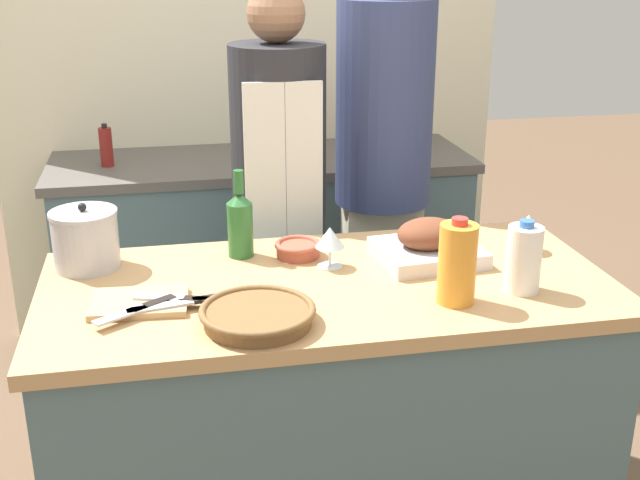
{
  "coord_description": "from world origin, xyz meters",
  "views": [
    {
      "loc": [
        -0.41,
        -1.97,
        1.77
      ],
      "look_at": [
        0.0,
        0.11,
        0.99
      ],
      "focal_mm": 45.0,
      "sensor_mm": 36.0,
      "label": 1
    }
  ],
  "objects_px": {
    "stock_pot": "(86,239)",
    "person_cook_guest": "(383,166)",
    "wine_bottle_green": "(240,223)",
    "condiment_bottle_short": "(282,142)",
    "cutting_board": "(140,303)",
    "wine_glass_right": "(528,226)",
    "knife_chef": "(184,302)",
    "wine_glass_left": "(330,239)",
    "condiment_bottle_extra": "(418,128)",
    "person_cook_aproned": "(280,202)",
    "knife_bread": "(177,299)",
    "wicker_basket": "(258,315)",
    "stand_mixer": "(376,125)",
    "condiment_bottle_tall": "(106,147)",
    "juice_jug": "(457,263)",
    "knife_paring": "(139,309)",
    "roasting_pan": "(428,245)",
    "milk_jug": "(524,259)"
  },
  "relations": [
    {
      "from": "wicker_basket",
      "to": "milk_jug",
      "type": "bearing_deg",
      "value": 5.17
    },
    {
      "from": "wicker_basket",
      "to": "stand_mixer",
      "type": "xyz_separation_m",
      "value": [
        0.72,
        1.58,
        0.1
      ]
    },
    {
      "from": "stock_pot",
      "to": "milk_jug",
      "type": "height_order",
      "value": "milk_jug"
    },
    {
      "from": "knife_paring",
      "to": "knife_bread",
      "type": "bearing_deg",
      "value": 24.61
    },
    {
      "from": "juice_jug",
      "to": "knife_paring",
      "type": "bearing_deg",
      "value": 175.13
    },
    {
      "from": "cutting_board",
      "to": "wine_glass_right",
      "type": "relative_size",
      "value": 2.22
    },
    {
      "from": "wine_bottle_green",
      "to": "person_cook_guest",
      "type": "height_order",
      "value": "person_cook_guest"
    },
    {
      "from": "cutting_board",
      "to": "wine_glass_right",
      "type": "distance_m",
      "value": 1.15
    },
    {
      "from": "wine_glass_left",
      "to": "condiment_bottle_short",
      "type": "bearing_deg",
      "value": 87.48
    },
    {
      "from": "wine_bottle_green",
      "to": "wine_glass_right",
      "type": "height_order",
      "value": "wine_bottle_green"
    },
    {
      "from": "wine_bottle_green",
      "to": "wine_glass_left",
      "type": "relative_size",
      "value": 2.18
    },
    {
      "from": "juice_jug",
      "to": "knife_paring",
      "type": "height_order",
      "value": "juice_jug"
    },
    {
      "from": "condiment_bottle_tall",
      "to": "person_cook_guest",
      "type": "xyz_separation_m",
      "value": [
        1.02,
        -0.61,
        0.03
      ]
    },
    {
      "from": "cutting_board",
      "to": "condiment_bottle_extra",
      "type": "bearing_deg",
      "value": 51.93
    },
    {
      "from": "knife_paring",
      "to": "condiment_bottle_tall",
      "type": "xyz_separation_m",
      "value": [
        -0.15,
        1.52,
        0.05
      ]
    },
    {
      "from": "wine_bottle_green",
      "to": "condiment_bottle_short",
      "type": "bearing_deg",
      "value": 75.1
    },
    {
      "from": "knife_paring",
      "to": "stand_mixer",
      "type": "xyz_separation_m",
      "value": [
        1.0,
        1.48,
        0.1
      ]
    },
    {
      "from": "wine_glass_right",
      "to": "condiment_bottle_short",
      "type": "distance_m",
      "value": 1.35
    },
    {
      "from": "person_cook_aproned",
      "to": "stand_mixer",
      "type": "bearing_deg",
      "value": 53.92
    },
    {
      "from": "wine_glass_left",
      "to": "person_cook_guest",
      "type": "distance_m",
      "value": 0.76
    },
    {
      "from": "condiment_bottle_tall",
      "to": "wicker_basket",
      "type": "bearing_deg",
      "value": -75.11
    },
    {
      "from": "condiment_bottle_extra",
      "to": "person_cook_guest",
      "type": "bearing_deg",
      "value": -116.8
    },
    {
      "from": "cutting_board",
      "to": "person_cook_aproned",
      "type": "xyz_separation_m",
      "value": [
        0.47,
        0.75,
        0.01
      ]
    },
    {
      "from": "wine_bottle_green",
      "to": "condiment_bottle_extra",
      "type": "bearing_deg",
      "value": 53.47
    },
    {
      "from": "roasting_pan",
      "to": "knife_bread",
      "type": "height_order",
      "value": "roasting_pan"
    },
    {
      "from": "knife_paring",
      "to": "juice_jug",
      "type": "bearing_deg",
      "value": -4.87
    },
    {
      "from": "wine_bottle_green",
      "to": "knife_bread",
      "type": "distance_m",
      "value": 0.38
    },
    {
      "from": "cutting_board",
      "to": "wine_bottle_green",
      "type": "distance_m",
      "value": 0.43
    },
    {
      "from": "wicker_basket",
      "to": "condiment_bottle_extra",
      "type": "relative_size",
      "value": 1.86
    },
    {
      "from": "wine_bottle_green",
      "to": "knife_chef",
      "type": "distance_m",
      "value": 0.4
    },
    {
      "from": "cutting_board",
      "to": "knife_chef",
      "type": "bearing_deg",
      "value": -23.08
    },
    {
      "from": "wine_glass_right",
      "to": "knife_bread",
      "type": "relative_size",
      "value": 0.55
    },
    {
      "from": "stock_pot",
      "to": "knife_bread",
      "type": "bearing_deg",
      "value": -52.6
    },
    {
      "from": "knife_chef",
      "to": "wine_glass_left",
      "type": "bearing_deg",
      "value": 26.72
    },
    {
      "from": "stock_pot",
      "to": "person_cook_aproned",
      "type": "distance_m",
      "value": 0.77
    },
    {
      "from": "knife_chef",
      "to": "condiment_bottle_tall",
      "type": "relative_size",
      "value": 1.49
    },
    {
      "from": "wicker_basket",
      "to": "person_cook_guest",
      "type": "relative_size",
      "value": 0.16
    },
    {
      "from": "roasting_pan",
      "to": "knife_paring",
      "type": "height_order",
      "value": "roasting_pan"
    },
    {
      "from": "knife_paring",
      "to": "condiment_bottle_short",
      "type": "xyz_separation_m",
      "value": [
        0.58,
        1.47,
        0.05
      ]
    },
    {
      "from": "condiment_bottle_short",
      "to": "milk_jug",
      "type": "bearing_deg",
      "value": -74.77
    },
    {
      "from": "wicker_basket",
      "to": "stand_mixer",
      "type": "bearing_deg",
      "value": 65.61
    },
    {
      "from": "cutting_board",
      "to": "roasting_pan",
      "type": "bearing_deg",
      "value": 10.84
    },
    {
      "from": "juice_jug",
      "to": "knife_bread",
      "type": "height_order",
      "value": "juice_jug"
    },
    {
      "from": "person_cook_aproned",
      "to": "condiment_bottle_short",
      "type": "bearing_deg",
      "value": 82.6
    },
    {
      "from": "milk_jug",
      "to": "wine_glass_right",
      "type": "relative_size",
      "value": 1.71
    },
    {
      "from": "stock_pot",
      "to": "knife_paring",
      "type": "xyz_separation_m",
      "value": [
        0.15,
        -0.36,
        -0.06
      ]
    },
    {
      "from": "roasting_pan",
      "to": "wicker_basket",
      "type": "height_order",
      "value": "roasting_pan"
    },
    {
      "from": "stock_pot",
      "to": "person_cook_guest",
      "type": "xyz_separation_m",
      "value": [
        1.02,
        0.55,
        0.01
      ]
    },
    {
      "from": "wine_glass_left",
      "to": "knife_bread",
      "type": "xyz_separation_m",
      "value": [
        -0.43,
        -0.18,
        -0.06
      ]
    },
    {
      "from": "wine_glass_right",
      "to": "stand_mixer",
      "type": "relative_size",
      "value": 0.36
    }
  ]
}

